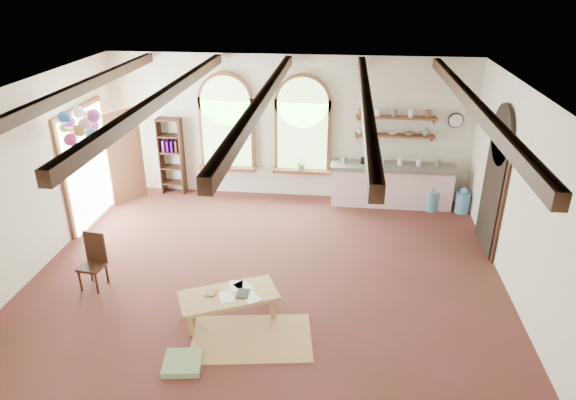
# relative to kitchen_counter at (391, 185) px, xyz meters

# --- Properties ---
(floor) EXTENTS (8.00, 8.00, 0.00)m
(floor) POSITION_rel_kitchen_counter_xyz_m (-2.30, -3.20, -0.48)
(floor) COLOR #5B2525
(floor) RESTS_ON ground
(ceiling_beams) EXTENTS (6.20, 6.80, 0.18)m
(ceiling_beams) POSITION_rel_kitchen_counter_xyz_m (-2.30, -3.20, 2.62)
(ceiling_beams) COLOR #321A0F
(ceiling_beams) RESTS_ON ceiling
(window_left) EXTENTS (1.30, 0.28, 2.20)m
(window_left) POSITION_rel_kitchen_counter_xyz_m (-3.70, 0.23, 1.16)
(window_left) COLOR brown
(window_left) RESTS_ON floor
(window_right) EXTENTS (1.30, 0.28, 2.20)m
(window_right) POSITION_rel_kitchen_counter_xyz_m (-2.00, 0.23, 1.16)
(window_right) COLOR brown
(window_right) RESTS_ON floor
(left_doorway) EXTENTS (0.10, 1.90, 2.50)m
(left_doorway) POSITION_rel_kitchen_counter_xyz_m (-6.25, -1.40, 0.67)
(left_doorway) COLOR brown
(left_doorway) RESTS_ON floor
(right_doorway) EXTENTS (0.10, 1.30, 2.40)m
(right_doorway) POSITION_rel_kitchen_counter_xyz_m (1.65, -1.70, 0.62)
(right_doorway) COLOR black
(right_doorway) RESTS_ON floor
(kitchen_counter) EXTENTS (2.68, 0.62, 0.94)m
(kitchen_counter) POSITION_rel_kitchen_counter_xyz_m (0.00, 0.00, 0.00)
(kitchen_counter) COLOR beige
(kitchen_counter) RESTS_ON floor
(wall_shelf_lower) EXTENTS (1.70, 0.24, 0.04)m
(wall_shelf_lower) POSITION_rel_kitchen_counter_xyz_m (0.00, 0.18, 1.07)
(wall_shelf_lower) COLOR brown
(wall_shelf_lower) RESTS_ON wall_back
(wall_shelf_upper) EXTENTS (1.70, 0.24, 0.04)m
(wall_shelf_upper) POSITION_rel_kitchen_counter_xyz_m (0.00, 0.18, 1.47)
(wall_shelf_upper) COLOR brown
(wall_shelf_upper) RESTS_ON wall_back
(wall_clock) EXTENTS (0.32, 0.04, 0.32)m
(wall_clock) POSITION_rel_kitchen_counter_xyz_m (1.25, 0.25, 1.42)
(wall_clock) COLOR black
(wall_clock) RESTS_ON wall_back
(bookshelf) EXTENTS (0.53, 0.32, 1.80)m
(bookshelf) POSITION_rel_kitchen_counter_xyz_m (-5.00, 0.12, 0.42)
(bookshelf) COLOR #321A0F
(bookshelf) RESTS_ON floor
(coffee_table) EXTENTS (1.59, 1.21, 0.41)m
(coffee_table) POSITION_rel_kitchen_counter_xyz_m (-2.70, -4.40, -0.11)
(coffee_table) COLOR #A2774A
(coffee_table) RESTS_ON floor
(side_chair) EXTENTS (0.42, 0.42, 0.94)m
(side_chair) POSITION_rel_kitchen_counter_xyz_m (-5.10, -3.84, -0.20)
(side_chair) COLOR #321A0F
(side_chair) RESTS_ON floor
(floor_mat) EXTENTS (1.84, 1.28, 0.02)m
(floor_mat) POSITION_rel_kitchen_counter_xyz_m (-2.28, -4.86, -0.47)
(floor_mat) COLOR tan
(floor_mat) RESTS_ON floor
(floor_cushion) EXTENTS (0.57, 0.57, 0.09)m
(floor_cushion) POSITION_rel_kitchen_counter_xyz_m (-3.10, -5.50, -0.43)
(floor_cushion) COLOR gray
(floor_cushion) RESTS_ON floor
(water_jug_a) EXTENTS (0.30, 0.30, 0.58)m
(water_jug_a) POSITION_rel_kitchen_counter_xyz_m (0.89, -0.20, -0.23)
(water_jug_a) COLOR #5084AD
(water_jug_a) RESTS_ON floor
(water_jug_b) EXTENTS (0.30, 0.30, 0.58)m
(water_jug_b) POSITION_rel_kitchen_counter_xyz_m (1.52, -0.25, -0.23)
(water_jug_b) COLOR #5084AD
(water_jug_b) RESTS_ON floor
(balloon_cluster) EXTENTS (0.84, 0.84, 1.14)m
(balloon_cluster) POSITION_rel_kitchen_counter_xyz_m (-5.70, -2.40, 1.87)
(balloon_cluster) COLOR white
(balloon_cluster) RESTS_ON floor
(table_book) EXTENTS (0.17, 0.24, 0.02)m
(table_book) POSITION_rel_kitchen_counter_xyz_m (-3.05, -4.38, -0.05)
(table_book) COLOR olive
(table_book) RESTS_ON coffee_table
(tablet) EXTENTS (0.18, 0.26, 0.01)m
(tablet) POSITION_rel_kitchen_counter_xyz_m (-2.49, -4.37, -0.06)
(tablet) COLOR black
(tablet) RESTS_ON coffee_table
(potted_plant_left) EXTENTS (0.27, 0.23, 0.30)m
(potted_plant_left) POSITION_rel_kitchen_counter_xyz_m (-3.70, 0.12, 0.37)
(potted_plant_left) COLOR #598C4C
(potted_plant_left) RESTS_ON window_left
(potted_plant_right) EXTENTS (0.27, 0.23, 0.30)m
(potted_plant_right) POSITION_rel_kitchen_counter_xyz_m (-2.00, 0.12, 0.37)
(potted_plant_right) COLOR #598C4C
(potted_plant_right) RESTS_ON window_right
(shelf_cup_a) EXTENTS (0.12, 0.10, 0.10)m
(shelf_cup_a) POSITION_rel_kitchen_counter_xyz_m (-0.75, 0.18, 1.14)
(shelf_cup_a) COLOR white
(shelf_cup_a) RESTS_ON wall_shelf_lower
(shelf_cup_b) EXTENTS (0.10, 0.10, 0.09)m
(shelf_cup_b) POSITION_rel_kitchen_counter_xyz_m (-0.40, 0.18, 1.14)
(shelf_cup_b) COLOR beige
(shelf_cup_b) RESTS_ON wall_shelf_lower
(shelf_bowl_a) EXTENTS (0.22, 0.22, 0.05)m
(shelf_bowl_a) POSITION_rel_kitchen_counter_xyz_m (-0.05, 0.18, 1.12)
(shelf_bowl_a) COLOR beige
(shelf_bowl_a) RESTS_ON wall_shelf_lower
(shelf_bowl_b) EXTENTS (0.20, 0.20, 0.06)m
(shelf_bowl_b) POSITION_rel_kitchen_counter_xyz_m (0.30, 0.18, 1.12)
(shelf_bowl_b) COLOR #8C664C
(shelf_bowl_b) RESTS_ON wall_shelf_lower
(shelf_vase) EXTENTS (0.18, 0.18, 0.19)m
(shelf_vase) POSITION_rel_kitchen_counter_xyz_m (0.65, 0.18, 1.19)
(shelf_vase) COLOR slate
(shelf_vase) RESTS_ON wall_shelf_lower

